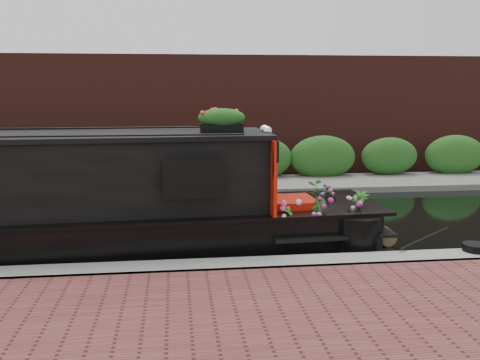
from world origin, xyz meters
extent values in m
plane|color=black|center=(0.00, 0.00, 0.00)|extent=(80.00, 80.00, 0.00)
cube|color=gray|center=(0.00, -3.30, 0.00)|extent=(40.00, 0.60, 0.50)
cube|color=slate|center=(0.00, 4.20, 0.00)|extent=(40.00, 2.40, 0.34)
cube|color=#25571D|center=(0.00, 5.10, 0.00)|extent=(40.00, 1.10, 2.80)
cube|color=#4B1F19|center=(0.00, 7.20, 0.00)|extent=(40.00, 1.00, 8.00)
cube|color=#B91707|center=(1.18, -1.82, 1.41)|extent=(0.15, 1.74, 1.34)
cube|color=black|center=(-0.14, -2.70, 1.49)|extent=(0.89, 0.08, 0.55)
cube|color=#B91707|center=(1.70, -1.82, 0.69)|extent=(0.84, 0.93, 0.50)
sphere|color=white|center=(1.19, -1.96, 2.19)|extent=(0.18, 0.18, 0.18)
sphere|color=white|center=(1.19, -1.68, 2.19)|extent=(0.18, 0.18, 0.18)
cube|color=black|center=(0.40, -1.82, 2.24)|extent=(0.76, 0.26, 0.16)
ellipsoid|color=#F3451B|center=(0.40, -1.82, 2.44)|extent=(0.83, 0.25, 0.24)
imported|color=#255E1F|center=(1.48, -2.47, 0.71)|extent=(0.30, 0.33, 0.52)
imported|color=#255E1F|center=(2.04, -2.37, 0.74)|extent=(0.32, 0.37, 0.59)
imported|color=#255E1F|center=(2.46, -1.20, 0.78)|extent=(0.72, 0.66, 0.67)
imported|color=#255E1F|center=(2.87, -2.09, 0.77)|extent=(0.50, 0.50, 0.65)
imported|color=#255E1F|center=(1.53, -1.09, 0.74)|extent=(0.27, 0.35, 0.59)
cylinder|color=olive|center=(3.52, -1.82, 0.16)|extent=(0.32, 0.34, 0.32)
cylinder|color=black|center=(4.53, -3.16, 0.31)|extent=(0.42, 0.42, 0.12)
camera|label=1|loc=(-0.42, -11.22, 2.97)|focal=40.00mm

